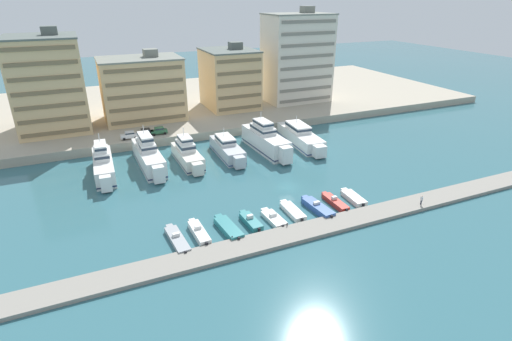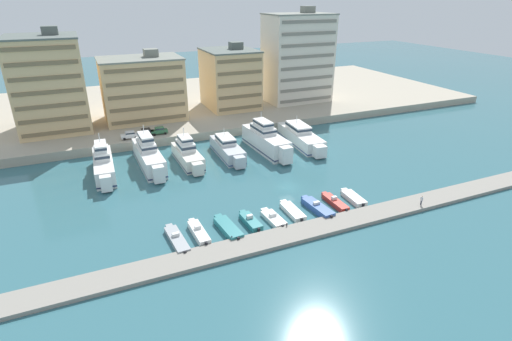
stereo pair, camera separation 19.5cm
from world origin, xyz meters
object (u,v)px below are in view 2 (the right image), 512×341
motorboat_teal_mid_left (228,228)px  pedestrian_near_edge (422,199)px  motorboat_white_left (199,232)px  motorboat_teal_center_left (250,221)px  yacht_silver_center_left (228,149)px  yacht_ivory_mid_left (187,154)px  yacht_white_far_left (103,164)px  motorboat_white_far_right (353,198)px  motorboat_blue_mid_right (317,208)px  car_green_mid_left (159,130)px  yacht_white_center (266,140)px  motorboat_red_right (335,202)px  yacht_white_center_right (301,137)px  motorboat_grey_far_left (177,239)px  car_black_left (146,132)px  motorboat_white_center (273,218)px  motorboat_white_center_right (292,211)px  yacht_white_left (149,155)px  car_white_far_left (130,135)px

motorboat_teal_mid_left → pedestrian_near_edge: pedestrian_near_edge is taller
motorboat_white_left → motorboat_teal_center_left: motorboat_white_left is taller
yacht_silver_center_left → yacht_ivory_mid_left: bearing=-177.8°
yacht_white_far_left → motorboat_white_far_right: size_ratio=2.73×
motorboat_blue_mid_right → car_green_mid_left: bearing=111.4°
yacht_white_center → yacht_white_far_left: bearing=178.3°
yacht_silver_center_left → motorboat_white_left: size_ratio=2.24×
yacht_white_center → motorboat_red_right: yacht_white_center is taller
yacht_white_center_right → motorboat_blue_mid_right: bearing=-114.5°
yacht_white_center → motorboat_grey_far_left: size_ratio=2.34×
yacht_white_center_right → motorboat_blue_mid_right: size_ratio=2.59×
motorboat_blue_mid_right → car_black_left: size_ratio=1.99×
yacht_white_center_right → motorboat_grey_far_left: yacht_white_center_right is taller
motorboat_grey_far_left → motorboat_blue_mid_right: size_ratio=1.04×
yacht_silver_center_left → motorboat_red_right: yacht_silver_center_left is taller
yacht_white_center_right → motorboat_white_center: 37.55m
motorboat_blue_mid_right → motorboat_red_right: size_ratio=1.13×
motorboat_white_left → motorboat_white_center_right: bearing=1.2°
yacht_ivory_mid_left → motorboat_blue_mid_right: bearing=-63.1°
yacht_white_left → pedestrian_near_edge: (40.10, -37.54, -0.88)m
motorboat_teal_mid_left → car_green_mid_left: 45.65m
motorboat_white_center_right → car_black_left: size_ratio=1.74×
motorboat_red_right → yacht_white_far_left: bearing=140.5°
yacht_silver_center_left → pedestrian_near_edge: size_ratio=9.81×
yacht_silver_center_left → motorboat_white_left: yacht_silver_center_left is taller
motorboat_white_center_right → car_white_far_left: 48.90m
yacht_ivory_mid_left → motorboat_white_center: size_ratio=2.42×
car_black_left → yacht_silver_center_left: bearing=-45.1°
yacht_white_center → motorboat_red_right: 28.94m
yacht_white_left → car_green_mid_left: (5.18, 14.53, 0.55)m
yacht_white_left → pedestrian_near_edge: yacht_white_left is taller
yacht_white_far_left → motorboat_teal_mid_left: bearing=-62.3°
yacht_white_center → motorboat_teal_mid_left: (-20.22, -29.32, -2.19)m
yacht_white_center_right → motorboat_teal_center_left: (-26.10, -29.78, -1.38)m
car_green_mid_left → pedestrian_near_edge: 62.71m
yacht_white_center → yacht_white_center_right: yacht_white_center is taller
motorboat_teal_mid_left → car_black_left: (-4.92, 45.55, 2.58)m
yacht_white_center_right → car_black_left: size_ratio=5.17×
motorboat_teal_center_left → motorboat_blue_mid_right: (12.32, -0.49, 0.02)m
motorboat_grey_far_left → car_black_left: car_black_left is taller
motorboat_grey_far_left → motorboat_blue_mid_right: 24.45m
motorboat_white_center → car_green_mid_left: 46.65m
motorboat_white_left → car_white_far_left: (-4.18, 44.55, 2.52)m
motorboat_teal_mid_left → motorboat_red_right: (20.30, 0.46, -0.03)m
yacht_white_far_left → motorboat_blue_mid_right: (32.32, -30.49, -1.80)m
pedestrian_near_edge → car_white_far_left: bearing=129.2°
yacht_white_left → motorboat_red_right: 40.86m
motorboat_white_center → yacht_ivory_mid_left: bearing=102.6°
pedestrian_near_edge → motorboat_teal_mid_left: bearing=168.9°
motorboat_white_far_right → car_white_far_left: size_ratio=1.65×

